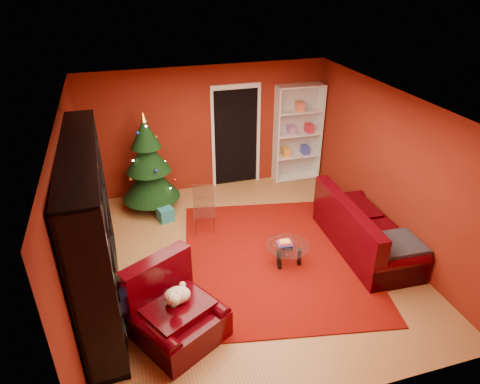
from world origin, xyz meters
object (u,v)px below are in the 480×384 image
object	(u,v)px
gift_box_teal	(165,214)
gift_box_red	(160,194)
dog	(177,295)
sofa	(367,225)
acrylic_chair	(204,212)
white_bookshelf	(298,134)
christmas_tree	(148,163)
rug	(276,257)
armchair	(178,312)
media_unit	(92,230)
coffee_table	(287,254)

from	to	relation	value
gift_box_teal	gift_box_red	distance (m)	0.87
dog	sofa	xyz separation A→B (m)	(3.34, 0.98, -0.16)
gift_box_teal	acrylic_chair	size ratio (longest dim) A/B	0.35
gift_box_teal	white_bookshelf	bearing A→B (deg)	17.74
christmas_tree	white_bookshelf	xyz separation A→B (m)	(3.26, 0.42, 0.10)
rug	christmas_tree	distance (m)	3.03
armchair	sofa	size ratio (longest dim) A/B	0.50
rug	armchair	xyz separation A→B (m)	(-1.82, -1.23, 0.42)
media_unit	gift_box_red	xyz separation A→B (m)	(1.16, 2.76, -1.07)
gift_box_teal	dog	xyz separation A→B (m)	(-0.20, -2.86, 0.50)
rug	gift_box_red	distance (m)	3.02
rug	acrylic_chair	world-z (taller)	acrylic_chair
coffee_table	acrylic_chair	bearing A→B (deg)	128.33
rug	white_bookshelf	bearing A→B (deg)	61.15
christmas_tree	acrylic_chair	world-z (taller)	christmas_tree
gift_box_teal	gift_box_red	size ratio (longest dim) A/B	1.25
armchair	acrylic_chair	size ratio (longest dim) A/B	1.42
gift_box_teal	armchair	xyz separation A→B (m)	(-0.22, -2.92, 0.29)
gift_box_teal	acrylic_chair	distance (m)	0.88
rug	acrylic_chair	bearing A→B (deg)	129.80
gift_box_red	acrylic_chair	xyz separation A→B (m)	(0.63, -1.42, 0.28)
rug	gift_box_red	bearing A→B (deg)	121.68
rug	white_bookshelf	distance (m)	3.23
rug	christmas_tree	xyz separation A→B (m)	(-1.78, 2.26, 0.95)
gift_box_red	white_bookshelf	bearing A→B (deg)	2.09
gift_box_red	sofa	size ratio (longest dim) A/B	0.10
coffee_table	christmas_tree	bearing A→B (deg)	127.52
rug	dog	xyz separation A→B (m)	(-1.80, -1.16, 0.62)
white_bookshelf	armchair	bearing A→B (deg)	-128.70
rug	dog	size ratio (longest dim) A/B	8.71
media_unit	sofa	bearing A→B (deg)	-1.44
armchair	dog	distance (m)	0.22
christmas_tree	armchair	bearing A→B (deg)	-90.59
white_bookshelf	coffee_table	distance (m)	3.31
rug	gift_box_teal	bearing A→B (deg)	133.31
media_unit	gift_box_red	distance (m)	3.18
christmas_tree	armchair	size ratio (longest dim) A/B	1.83
christmas_tree	dog	world-z (taller)	christmas_tree
media_unit	armchair	xyz separation A→B (m)	(0.93, -1.04, -0.76)
rug	dog	world-z (taller)	dog
armchair	media_unit	bearing A→B (deg)	102.81
christmas_tree	gift_box_red	bearing A→B (deg)	57.81
gift_box_red	sofa	xyz separation A→B (m)	(3.13, -2.75, 0.36)
white_bookshelf	armchair	xyz separation A→B (m)	(-3.29, -3.91, -0.63)
armchair	dog	world-z (taller)	armchair
acrylic_chair	dog	bearing A→B (deg)	-98.34
media_unit	christmas_tree	xyz separation A→B (m)	(0.97, 2.45, -0.22)
christmas_tree	coffee_table	bearing A→B (deg)	-52.48
rug	gift_box_red	xyz separation A→B (m)	(-1.59, 2.57, 0.10)
sofa	christmas_tree	bearing A→B (deg)	56.25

